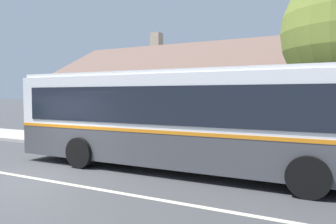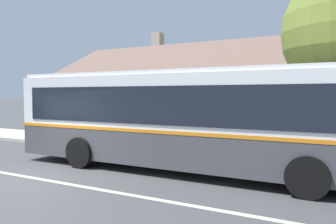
# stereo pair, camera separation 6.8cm
# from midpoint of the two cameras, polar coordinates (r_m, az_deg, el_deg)

# --- Properties ---
(ground_plane) EXTENTS (300.00, 300.00, 0.00)m
(ground_plane) POSITION_cam_midpoint_polar(r_m,az_deg,el_deg) (10.34, -22.50, -10.53)
(ground_plane) COLOR #424244
(sidewalk_far) EXTENTS (60.00, 3.00, 0.15)m
(sidewalk_far) POSITION_cam_midpoint_polar(r_m,az_deg,el_deg) (14.79, -4.13, -5.94)
(sidewalk_far) COLOR #ADAAA3
(sidewalk_far) RESTS_ON ground
(lane_divider_stripe) EXTENTS (60.00, 0.16, 0.01)m
(lane_divider_stripe) POSITION_cam_midpoint_polar(r_m,az_deg,el_deg) (10.34, -22.50, -10.50)
(lane_divider_stripe) COLOR beige
(lane_divider_stripe) RESTS_ON ground
(community_building) EXTENTS (21.17, 8.84, 6.82)m
(community_building) POSITION_cam_midpoint_polar(r_m,az_deg,el_deg) (20.80, 10.69, 1.86)
(community_building) COLOR tan
(community_building) RESTS_ON ground
(transit_bus) EXTENTS (11.80, 2.84, 3.10)m
(transit_bus) POSITION_cam_midpoint_polar(r_m,az_deg,el_deg) (10.21, 3.43, -0.98)
(transit_bus) COLOR #47474C
(transit_bus) RESTS_ON ground
(bench_by_building) EXTENTS (1.76, 0.51, 0.94)m
(bench_by_building) POSITION_cam_midpoint_polar(r_m,az_deg,el_deg) (15.39, -9.74, -3.76)
(bench_by_building) COLOR brown
(bench_by_building) RESTS_ON sidewalk_far
(bench_down_street) EXTENTS (1.64, 0.51, 0.94)m
(bench_down_street) POSITION_cam_midpoint_polar(r_m,az_deg,el_deg) (13.19, 3.74, -4.88)
(bench_down_street) COLOR brown
(bench_down_street) RESTS_ON sidewalk_far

